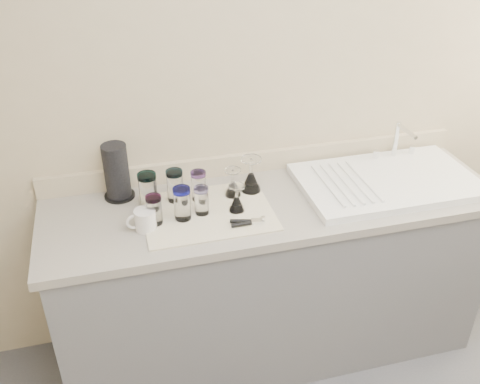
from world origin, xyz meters
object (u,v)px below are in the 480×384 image
object	(u,v)px
sink_unit	(387,180)
tumbler_teal	(148,190)
tumbler_purple	(199,185)
tumbler_blue	(182,203)
white_mug	(145,220)
paper_towel_roll	(117,172)
goblet_front_left	(237,202)
tumbler_lavender	(202,200)
goblet_back_left	(233,186)
can_opener	(248,222)
tumbler_magenta	(154,210)
tumbler_cyan	(175,185)
goblet_back_right	(251,180)

from	to	relation	value
sink_unit	tumbler_teal	xyz separation A→B (m)	(-1.10, 0.08, 0.07)
tumbler_purple	tumbler_blue	bearing A→B (deg)	-125.19
white_mug	paper_towel_roll	world-z (taller)	paper_towel_roll
goblet_front_left	tumbler_teal	bearing A→B (deg)	160.39
tumbler_lavender	tumbler_teal	bearing A→B (deg)	152.15
tumbler_teal	goblet_back_left	xyz separation A→B (m)	(0.38, -0.00, -0.04)
tumbler_purple	can_opener	world-z (taller)	tumbler_purple
tumbler_purple	white_mug	xyz separation A→B (m)	(-0.26, -0.16, -0.03)
tumbler_teal	white_mug	size ratio (longest dim) A/B	1.27
tumbler_magenta	tumbler_teal	bearing A→B (deg)	93.76
tumbler_teal	sink_unit	bearing A→B (deg)	-4.17
tumbler_magenta	paper_towel_roll	size ratio (longest dim) A/B	0.51
sink_unit	white_mug	size ratio (longest dim) A/B	6.51
tumbler_cyan	tumbler_magenta	xyz separation A→B (m)	(-0.11, -0.16, -0.01)
sink_unit	tumbler_purple	xyz separation A→B (m)	(-0.88, 0.08, 0.06)
tumbler_blue	goblet_front_left	xyz separation A→B (m)	(0.23, 0.00, -0.03)
sink_unit	can_opener	xyz separation A→B (m)	(-0.72, -0.16, -0.00)
goblet_back_right	white_mug	distance (m)	0.53
goblet_back_left	paper_towel_roll	bearing A→B (deg)	165.45
tumbler_lavender	goblet_back_right	size ratio (longest dim) A/B	0.76
tumbler_magenta	tumbler_lavender	world-z (taller)	tumbler_magenta
tumbler_purple	goblet_back_left	size ratio (longest dim) A/B	1.05
tumbler_cyan	tumbler_lavender	world-z (taller)	tumbler_cyan
sink_unit	tumbler_lavender	xyz separation A→B (m)	(-0.89, -0.03, 0.05)
tumbler_purple	tumbler_blue	distance (m)	0.17
tumbler_purple	goblet_front_left	distance (m)	0.19
goblet_front_left	paper_towel_roll	distance (m)	0.55
tumbler_cyan	tumbler_lavender	xyz separation A→B (m)	(0.09, -0.13, -0.01)
tumbler_teal	goblet_back_right	distance (m)	0.47
tumbler_purple	goblet_front_left	world-z (taller)	tumbler_purple
sink_unit	tumbler_magenta	distance (m)	1.09
tumbler_lavender	goblet_front_left	size ratio (longest dim) A/B	1.02
tumbler_blue	can_opener	size ratio (longest dim) A/B	1.02
tumbler_magenta	tumbler_lavender	distance (m)	0.20
tumbler_cyan	goblet_front_left	xyz separation A→B (m)	(0.24, -0.15, -0.03)
can_opener	paper_towel_roll	xyz separation A→B (m)	(-0.50, 0.37, 0.11)
tumbler_teal	can_opener	distance (m)	0.45
tumbler_cyan	tumbler_blue	distance (m)	0.15
tumbler_blue	tumbler_lavender	bearing A→B (deg)	12.70
tumbler_lavender	white_mug	world-z (taller)	tumbler_lavender
tumbler_blue	tumbler_lavender	world-z (taller)	tumbler_blue
tumbler_purple	white_mug	world-z (taller)	tumbler_purple
goblet_back_left	tumbler_blue	bearing A→B (deg)	-152.62
white_mug	tumbler_magenta	bearing A→B (deg)	27.19
sink_unit	tumbler_teal	bearing A→B (deg)	175.83
white_mug	paper_towel_roll	bearing A→B (deg)	106.37
goblet_back_right	goblet_front_left	xyz separation A→B (m)	(-0.10, -0.15, -0.01)
goblet_front_left	paper_towel_roll	world-z (taller)	paper_towel_roll
tumbler_cyan	tumbler_blue	xyz separation A→B (m)	(0.01, -0.15, -0.00)
goblet_back_left	goblet_back_right	world-z (taller)	goblet_back_right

